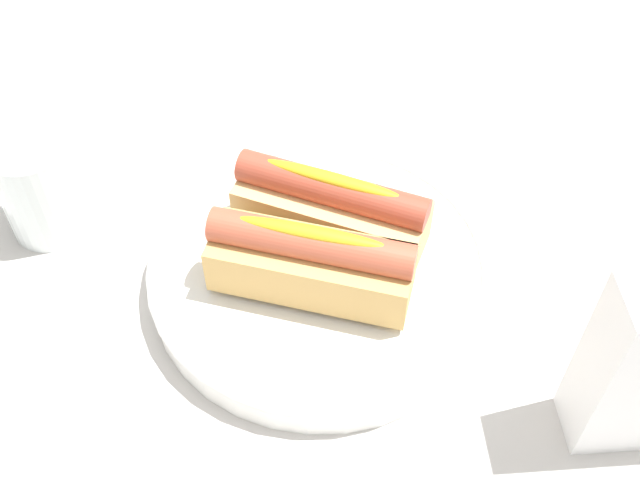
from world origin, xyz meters
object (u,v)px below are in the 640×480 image
object	(u,v)px
hotdog_front	(330,207)
hotdog_back	(310,261)
water_glass	(40,190)
serving_bowl	(320,268)

from	to	relation	value
hotdog_front	hotdog_back	world-z (taller)	same
hotdog_front	water_glass	size ratio (longest dim) A/B	1.76
hotdog_front	hotdog_back	xyz separation A→B (m)	(0.01, 0.05, 0.00)
hotdog_back	water_glass	distance (m)	0.24
hotdog_back	water_glass	bearing A→B (deg)	-17.90
water_glass	hotdog_back	bearing A→B (deg)	162.10
serving_bowl	hotdog_back	size ratio (longest dim) A/B	1.75
hotdog_back	hotdog_front	bearing A→B (deg)	-101.97
serving_bowl	hotdog_front	bearing A→B (deg)	-101.97
serving_bowl	hotdog_back	bearing A→B (deg)	78.03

